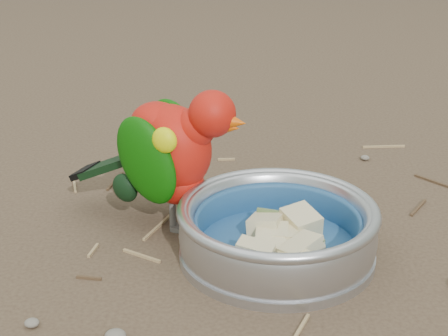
# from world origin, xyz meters

# --- Properties ---
(ground) EXTENTS (60.00, 60.00, 0.00)m
(ground) POSITION_xyz_m (0.00, 0.00, 0.00)
(ground) COLOR #4B3A2A
(food_bowl) EXTENTS (0.21, 0.21, 0.02)m
(food_bowl) POSITION_xyz_m (0.10, -0.02, 0.01)
(food_bowl) COLOR #B2B2BA
(food_bowl) RESTS_ON ground
(bowl_wall) EXTENTS (0.21, 0.21, 0.04)m
(bowl_wall) POSITION_xyz_m (0.10, -0.02, 0.04)
(bowl_wall) COLOR #B2B2BA
(bowl_wall) RESTS_ON food_bowl
(fruit_wedges) EXTENTS (0.13, 0.13, 0.03)m
(fruit_wedges) POSITION_xyz_m (0.10, -0.02, 0.03)
(fruit_wedges) COLOR beige
(fruit_wedges) RESTS_ON food_bowl
(lory_parrot) EXTENTS (0.22, 0.16, 0.16)m
(lory_parrot) POSITION_xyz_m (-0.02, 0.06, 0.08)
(lory_parrot) COLOR red
(lory_parrot) RESTS_ON ground
(ground_debris) EXTENTS (0.90, 0.80, 0.01)m
(ground_debris) POSITION_xyz_m (0.00, 0.09, 0.00)
(ground_debris) COLOR #A08255
(ground_debris) RESTS_ON ground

